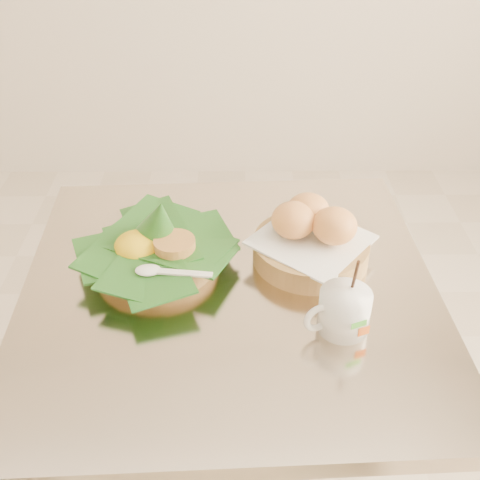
{
  "coord_description": "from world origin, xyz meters",
  "views": [
    {
      "loc": [
        0.18,
        -0.75,
        1.4
      ],
      "look_at": [
        0.19,
        0.07,
        0.82
      ],
      "focal_mm": 45.0,
      "sensor_mm": 36.0,
      "label": 1
    }
  ],
  "objects_px": {
    "rice_basket": "(156,246)",
    "bread_basket": "(311,238)",
    "coffee_mug": "(343,310)",
    "cafe_table": "(231,375)"
  },
  "relations": [
    {
      "from": "rice_basket",
      "to": "bread_basket",
      "type": "relative_size",
      "value": 1.1
    },
    {
      "from": "rice_basket",
      "to": "coffee_mug",
      "type": "relative_size",
      "value": 1.97
    },
    {
      "from": "cafe_table",
      "to": "rice_basket",
      "type": "relative_size",
      "value": 2.77
    },
    {
      "from": "bread_basket",
      "to": "coffee_mug",
      "type": "bearing_deg",
      "value": -80.69
    },
    {
      "from": "cafe_table",
      "to": "coffee_mug",
      "type": "height_order",
      "value": "coffee_mug"
    },
    {
      "from": "cafe_table",
      "to": "coffee_mug",
      "type": "xyz_separation_m",
      "value": [
        0.17,
        -0.1,
        0.26
      ]
    },
    {
      "from": "cafe_table",
      "to": "bread_basket",
      "type": "relative_size",
      "value": 3.05
    },
    {
      "from": "bread_basket",
      "to": "coffee_mug",
      "type": "relative_size",
      "value": 1.79
    },
    {
      "from": "rice_basket",
      "to": "coffee_mug",
      "type": "bearing_deg",
      "value": -29.3
    },
    {
      "from": "cafe_table",
      "to": "rice_basket",
      "type": "xyz_separation_m",
      "value": [
        -0.13,
        0.07,
        0.26
      ]
    }
  ]
}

